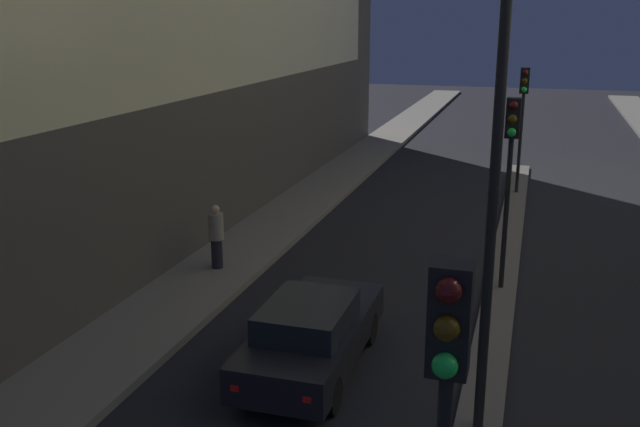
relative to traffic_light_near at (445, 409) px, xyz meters
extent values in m
cube|color=#66605B|center=(0.00, 12.50, -3.37)|extent=(0.74, 28.20, 0.11)
cube|color=black|center=(0.00, 0.03, 0.75)|extent=(0.32, 0.28, 0.90)
sphere|color=#4C0F0F|center=(0.00, -0.15, 1.05)|extent=(0.20, 0.20, 0.20)
sphere|color=#4C380A|center=(0.00, -0.15, 0.75)|extent=(0.20, 0.20, 0.20)
sphere|color=#1EEA4C|center=(0.00, -0.15, 0.45)|extent=(0.20, 0.20, 0.20)
cylinder|color=black|center=(0.00, 11.54, -1.51)|extent=(0.12, 0.12, 3.61)
cube|color=black|center=(0.00, 11.54, 0.75)|extent=(0.32, 0.28, 0.90)
sphere|color=#4C0F0F|center=(0.00, 11.36, 1.05)|extent=(0.20, 0.20, 0.20)
sphere|color=#4C380A|center=(0.00, 11.36, 0.75)|extent=(0.20, 0.20, 0.20)
sphere|color=#1EEA4C|center=(0.00, 11.36, 0.45)|extent=(0.20, 0.20, 0.20)
cylinder|color=black|center=(0.00, 21.54, -1.51)|extent=(0.12, 0.12, 3.61)
cube|color=black|center=(0.00, 21.54, 0.75)|extent=(0.32, 0.28, 0.90)
sphere|color=#4C0F0F|center=(0.00, 21.36, 1.05)|extent=(0.20, 0.20, 0.20)
sphere|color=#4C380A|center=(0.00, 21.36, 0.75)|extent=(0.20, 0.20, 0.20)
sphere|color=#1EEA4C|center=(0.00, 21.36, 0.45)|extent=(0.20, 0.20, 0.20)
cylinder|color=black|center=(0.00, 5.26, 0.72)|extent=(0.16, 0.16, 8.07)
cube|color=black|center=(-3.15, 6.51, -2.78)|extent=(1.73, 4.42, 0.65)
cube|color=black|center=(-3.15, 6.17, -2.21)|extent=(1.47, 1.99, 0.48)
cube|color=red|center=(-3.75, 4.30, -2.75)|extent=(0.14, 0.04, 0.10)
cube|color=red|center=(-2.54, 4.30, -2.75)|extent=(0.14, 0.04, 0.10)
cylinder|color=black|center=(-3.90, 7.88, -3.11)|extent=(0.22, 0.64, 0.64)
cylinder|color=black|center=(-2.39, 7.88, -3.11)|extent=(0.22, 0.64, 0.64)
cylinder|color=black|center=(-3.90, 5.14, -3.11)|extent=(0.22, 0.64, 0.64)
cylinder|color=black|center=(-2.39, 5.14, -3.11)|extent=(0.22, 0.64, 0.64)
cylinder|color=black|center=(-7.02, 10.65, -2.87)|extent=(0.29, 0.29, 0.76)
cylinder|color=gray|center=(-7.02, 10.65, -2.15)|extent=(0.39, 0.39, 0.68)
sphere|color=beige|center=(-7.02, 10.65, -1.71)|extent=(0.22, 0.22, 0.22)
camera|label=1|loc=(0.51, -5.03, 2.97)|focal=40.00mm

